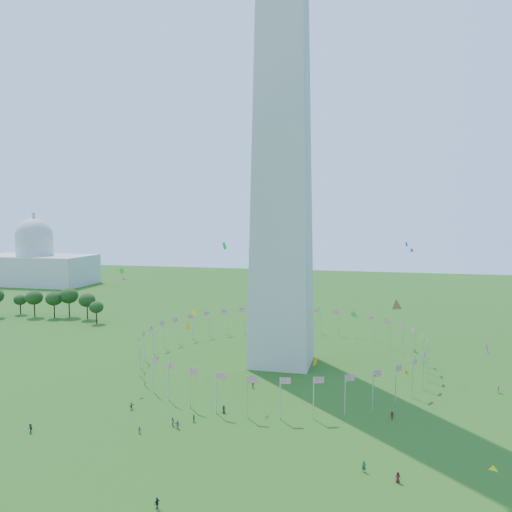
# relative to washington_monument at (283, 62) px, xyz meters

# --- Properties ---
(ground) EXTENTS (600.00, 600.00, 0.00)m
(ground) POSITION_rel_washington_monument_xyz_m (0.00, -50.00, -84.50)
(ground) COLOR #1E4D12
(ground) RESTS_ON ground
(washington_monument) EXTENTS (16.80, 16.80, 169.00)m
(washington_monument) POSITION_rel_washington_monument_xyz_m (0.00, 0.00, 0.00)
(washington_monument) COLOR beige
(washington_monument) RESTS_ON ground
(flag_ring) EXTENTS (80.24, 80.24, 9.00)m
(flag_ring) POSITION_rel_washington_monument_xyz_m (-0.00, 0.00, -80.00)
(flag_ring) COLOR silver
(flag_ring) RESTS_ON ground
(capitol_building) EXTENTS (70.00, 35.00, 46.00)m
(capitol_building) POSITION_rel_washington_monument_xyz_m (-180.00, 130.00, -61.50)
(capitol_building) COLOR beige
(capitol_building) RESTS_ON ground
(crowd) EXTENTS (95.76, 79.79, 1.99)m
(crowd) POSITION_rel_washington_monument_xyz_m (4.72, -48.18, -83.61)
(crowd) COLOR black
(crowd) RESTS_ON ground
(kites_aloft) EXTENTS (113.41, 74.35, 31.87)m
(kites_aloft) POSITION_rel_washington_monument_xyz_m (13.53, -24.69, -64.72)
(kites_aloft) COLOR green
(kites_aloft) RESTS_ON ground
(tree_line_west) EXTENTS (54.98, 15.42, 12.07)m
(tree_line_west) POSITION_rel_washington_monument_xyz_m (-106.82, 41.04, -79.04)
(tree_line_west) COLOR #264D19
(tree_line_west) RESTS_ON ground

